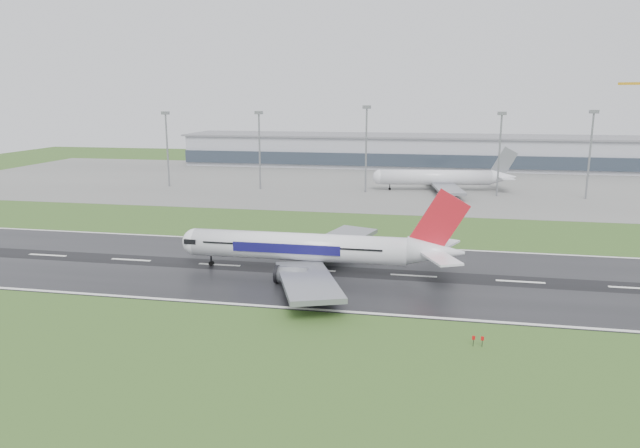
# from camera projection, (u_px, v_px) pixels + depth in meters

# --- Properties ---
(ground) EXTENTS (520.00, 520.00, 0.00)m
(ground) POSITION_uv_depth(u_px,v_px,m) (414.00, 276.00, 113.56)
(ground) COLOR #2F511D
(ground) RESTS_ON ground
(runway) EXTENTS (400.00, 45.00, 0.10)m
(runway) POSITION_uv_depth(u_px,v_px,m) (414.00, 276.00, 113.55)
(runway) COLOR black
(runway) RESTS_ON ground
(apron) EXTENTS (400.00, 130.00, 0.08)m
(apron) POSITION_uv_depth(u_px,v_px,m) (424.00, 184.00, 233.47)
(apron) COLOR slate
(apron) RESTS_ON ground
(terminal) EXTENTS (240.00, 36.00, 15.00)m
(terminal) POSITION_uv_depth(u_px,v_px,m) (427.00, 152.00, 289.43)
(terminal) COLOR #9698A1
(terminal) RESTS_ON ground
(main_airliner) EXTENTS (56.73, 54.03, 16.74)m
(main_airliner) POSITION_uv_depth(u_px,v_px,m) (318.00, 231.00, 114.32)
(main_airliner) COLOR white
(main_airliner) RESTS_ON runway
(parked_airliner) EXTENTS (60.50, 57.36, 15.79)m
(parked_airliner) POSITION_uv_depth(u_px,v_px,m) (442.00, 169.00, 215.68)
(parked_airliner) COLOR silver
(parked_airliner) RESTS_ON apron
(floodmast_0) EXTENTS (0.64, 0.64, 27.73)m
(floodmast_0) POSITION_uv_depth(u_px,v_px,m) (167.00, 151.00, 224.61)
(floodmast_0) COLOR gray
(floodmast_0) RESTS_ON ground
(floodmast_1) EXTENTS (0.64, 0.64, 28.02)m
(floodmast_1) POSITION_uv_depth(u_px,v_px,m) (260.00, 152.00, 217.74)
(floodmast_1) COLOR gray
(floodmast_1) RESTS_ON ground
(floodmast_2) EXTENTS (0.64, 0.64, 30.17)m
(floodmast_2) POSITION_uv_depth(u_px,v_px,m) (366.00, 151.00, 210.12)
(floodmast_2) COLOR gray
(floodmast_2) RESTS_ON ground
(floodmast_3) EXTENTS (0.64, 0.64, 28.20)m
(floodmast_3) POSITION_uv_depth(u_px,v_px,m) (499.00, 156.00, 201.76)
(floodmast_3) COLOR gray
(floodmast_3) RESTS_ON ground
(floodmast_4) EXTENTS (0.64, 0.64, 28.89)m
(floodmast_4) POSITION_uv_depth(u_px,v_px,m) (590.00, 157.00, 196.26)
(floodmast_4) COLOR gray
(floodmast_4) RESTS_ON ground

